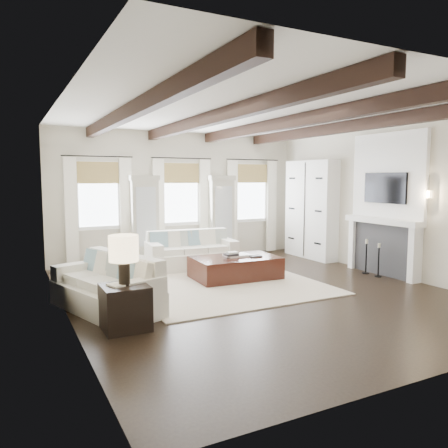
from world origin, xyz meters
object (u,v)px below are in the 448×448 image
sofa_back (191,253)px  side_table_front (125,307)px  ottoman (235,268)px  side_table_back (140,250)px  sofa_left (109,288)px

sofa_back → side_table_front: (-2.38, -3.35, -0.05)m
ottoman → side_table_back: 2.85m
ottoman → side_table_back: (-1.26, 2.55, 0.08)m
sofa_back → side_table_back: 1.45m
sofa_back → side_table_back: size_ratio=3.38×
side_table_front → sofa_back: bearing=54.7°
side_table_front → side_table_back: 4.76m
side_table_back → sofa_back: bearing=-53.1°
sofa_back → side_table_front: 4.11m
sofa_left → side_table_back: (1.50, 3.53, -0.04)m
sofa_back → side_table_back: bearing=126.9°
sofa_back → ottoman: size_ratio=1.21×
sofa_back → side_table_back: sofa_back is taller
sofa_left → sofa_back: bearing=45.0°
ottoman → side_table_front: side_table_front is taller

